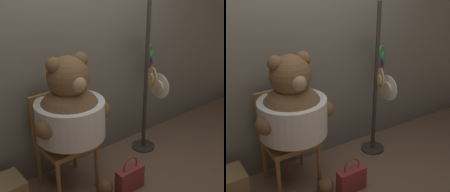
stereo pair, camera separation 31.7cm
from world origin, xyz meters
The scene contains 7 objects.
ground_plane centered at (0.00, 0.00, 0.00)m, with size 14.00×14.00×0.00m, color brown.
wall_back centered at (0.00, 0.76, 1.36)m, with size 8.00×0.10×2.71m.
chair centered at (-0.33, 0.48, 0.54)m, with size 0.49×0.46×0.96m.
teddy_bear centered at (-0.31, 0.33, 0.81)m, with size 0.77×0.68×1.38m.
hat_display_rack centered at (0.78, 0.40, 0.82)m, with size 0.39×0.51×1.74m.
handbag_on_ground centered at (0.11, -0.04, 0.13)m, with size 0.30×0.11×0.37m.
wooden_crate centered at (-0.94, 0.46, 0.15)m, with size 0.30×0.30×0.30m.
Camera 2 is at (-1.35, -2.07, 2.09)m, focal length 50.00 mm.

